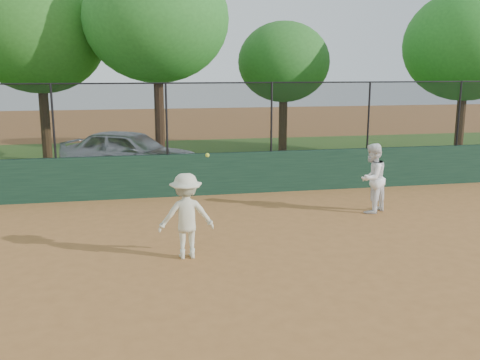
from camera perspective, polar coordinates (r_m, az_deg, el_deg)
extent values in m
plane|color=#A26734|center=(9.72, -2.06, -9.77)|extent=(80.00, 80.00, 0.00)
cube|color=#193826|center=(15.28, -5.79, 0.54)|extent=(26.00, 0.20, 1.20)
cube|color=#2E551A|center=(21.27, -7.41, 2.06)|extent=(36.00, 12.00, 0.01)
imported|color=#B1B5BB|center=(18.40, -11.76, 2.88)|extent=(4.98, 3.84, 1.58)
imported|color=white|center=(13.78, 13.88, 0.18)|extent=(1.08, 1.04, 1.75)
imported|color=beige|center=(10.24, -5.76, -3.83)|extent=(1.08, 0.63, 1.65)
sphere|color=#C0DC30|center=(9.62, -3.50, 2.66)|extent=(0.08, 0.08, 0.08)
cube|color=black|center=(15.05, -5.92, 6.52)|extent=(26.00, 0.02, 2.00)
cylinder|color=black|center=(14.99, -6.00, 10.26)|extent=(26.00, 0.04, 0.04)
cylinder|color=black|center=(15.12, -19.31, 5.95)|extent=(0.06, 0.06, 2.00)
cylinder|color=black|center=(15.01, -7.83, 6.46)|extent=(0.06, 0.06, 2.00)
cylinder|color=black|center=(15.49, 3.38, 6.72)|extent=(0.06, 0.06, 2.00)
cylinder|color=black|center=(16.52, 13.56, 6.73)|extent=(0.06, 0.06, 2.00)
cylinder|color=black|center=(17.99, 22.32, 6.57)|extent=(0.06, 0.06, 2.00)
cylinder|color=#442E17|center=(21.52, -20.03, 5.41)|extent=(0.36, 0.36, 2.87)
ellipsoid|color=#28631C|center=(21.44, -20.66, 14.15)|extent=(4.78, 4.35, 4.13)
cylinder|color=#402816|center=(19.74, -8.57, 6.08)|extent=(0.36, 0.36, 3.28)
ellipsoid|color=#256921|center=(19.72, -8.90, 16.60)|extent=(5.11, 4.65, 4.42)
cylinder|color=#432C16|center=(23.09, 4.59, 5.82)|extent=(0.36, 0.36, 2.34)
ellipsoid|color=#235B1D|center=(22.96, 4.71, 12.44)|extent=(3.87, 3.52, 3.34)
cylinder|color=#432C18|center=(23.19, 22.39, 5.23)|extent=(0.36, 0.36, 2.54)
ellipsoid|color=#21671D|center=(23.09, 23.02, 13.07)|extent=(4.94, 4.49, 4.26)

